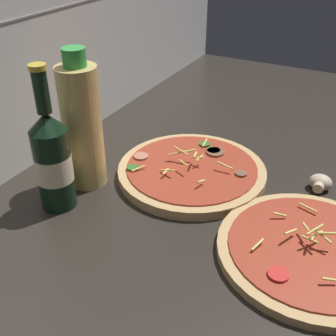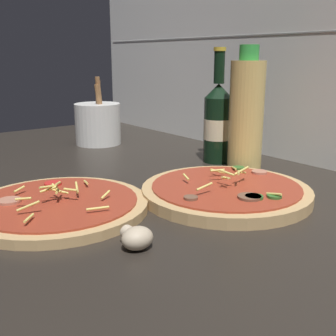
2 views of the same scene
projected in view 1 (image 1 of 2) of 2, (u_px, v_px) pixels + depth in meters
counter_slab at (259, 222)px, 70.47cm from camera, size 160.00×90.00×2.50cm
tile_backsplash at (26, 16)px, 73.59cm from camera, size 160.00×1.13×60.00cm
pizza_near at (311, 251)px, 61.51cm from camera, size 27.57×27.57×4.93cm
pizza_far at (192, 171)px, 79.87cm from camera, size 27.97×27.97×4.93cm
beer_bottle at (53, 159)px, 68.08cm from camera, size 6.08×6.08×24.64cm
oil_bottle at (82, 126)px, 72.83cm from camera, size 7.00×7.00×24.98cm
mushroom_left at (320, 183)px, 75.78cm from camera, size 4.27×4.07×2.85cm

